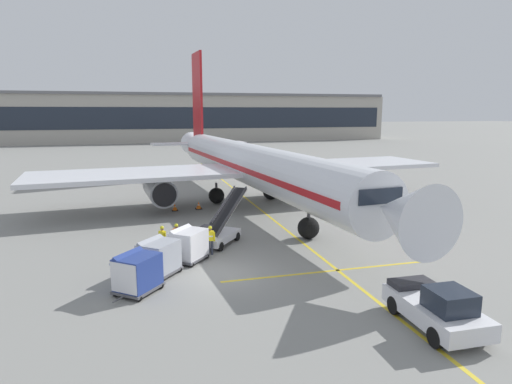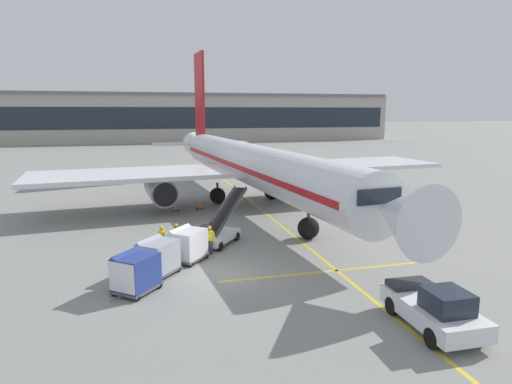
{
  "view_description": "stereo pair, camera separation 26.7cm",
  "coord_description": "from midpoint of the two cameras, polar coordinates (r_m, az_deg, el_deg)",
  "views": [
    {
      "loc": [
        -4.04,
        -21.15,
        8.33
      ],
      "look_at": [
        3.55,
        6.85,
        2.99
      ],
      "focal_mm": 30.82,
      "sensor_mm": 36.0,
      "label": 1
    },
    {
      "loc": [
        -3.78,
        -21.22,
        8.33
      ],
      "look_at": [
        3.55,
        6.85,
        2.99
      ],
      "focal_mm": 30.82,
      "sensor_mm": 36.0,
      "label": 2
    }
  ],
  "objects": [
    {
      "name": "ground_plane",
      "position": [
        23.1,
        -4.47,
        -10.75
      ],
      "size": [
        600.0,
        600.0,
        0.0
      ],
      "primitive_type": "plane",
      "color": "gray"
    },
    {
      "name": "parked_airplane",
      "position": [
        39.83,
        -1.32,
        3.65
      ],
      "size": [
        37.57,
        46.87,
        15.66
      ],
      "color": "silver",
      "rests_on": "ground"
    },
    {
      "name": "belt_loader",
      "position": [
        28.21,
        -4.98,
        -4.89
      ],
      "size": [
        4.17,
        4.88,
        3.24
      ],
      "color": "silver",
      "rests_on": "ground"
    },
    {
      "name": "baggage_cart_lead",
      "position": [
        25.14,
        -9.13,
        -6.67
      ],
      "size": [
        2.51,
        2.61,
        1.91
      ],
      "color": "#515156",
      "rests_on": "ground"
    },
    {
      "name": "baggage_cart_second",
      "position": [
        23.33,
        -12.91,
        -8.16
      ],
      "size": [
        2.51,
        2.61,
        1.91
      ],
      "color": "#515156",
      "rests_on": "ground"
    },
    {
      "name": "baggage_cart_third",
      "position": [
        21.46,
        -15.57,
        -9.95
      ],
      "size": [
        2.51,
        2.61,
        1.91
      ],
      "color": "#515156",
      "rests_on": "ground"
    },
    {
      "name": "pushback_tug",
      "position": [
        18.93,
        22.02,
        -13.74
      ],
      "size": [
        2.2,
        4.44,
        1.83
      ],
      "color": "silver",
      "rests_on": "ground"
    },
    {
      "name": "ground_crew_by_loader",
      "position": [
        26.87,
        -10.54,
        -5.59
      ],
      "size": [
        0.56,
        0.31,
        1.74
      ],
      "color": "black",
      "rests_on": "ground"
    },
    {
      "name": "ground_crew_by_carts",
      "position": [
        26.05,
        -6.25,
        -5.99
      ],
      "size": [
        0.55,
        0.34,
        1.74
      ],
      "color": "#333847",
      "rests_on": "ground"
    },
    {
      "name": "ground_crew_marshaller",
      "position": [
        26.51,
        -12.34,
        -5.88
      ],
      "size": [
        0.43,
        0.46,
        1.74
      ],
      "color": "black",
      "rests_on": "ground"
    },
    {
      "name": "ground_crew_wingwalker",
      "position": [
        25.51,
        -7.48,
        -6.37
      ],
      "size": [
        0.43,
        0.45,
        1.74
      ],
      "color": "#333847",
      "rests_on": "ground"
    },
    {
      "name": "safety_cone_engine_keepout",
      "position": [
        38.01,
        -10.69,
        -1.97
      ],
      "size": [
        0.53,
        0.53,
        0.6
      ],
      "color": "black",
      "rests_on": "ground"
    },
    {
      "name": "safety_cone_wingtip",
      "position": [
        38.36,
        -7.65,
        -1.74
      ],
      "size": [
        0.56,
        0.56,
        0.64
      ],
      "color": "black",
      "rests_on": "ground"
    },
    {
      "name": "apron_guidance_line_lead_in",
      "position": [
        39.65,
        -0.39,
        -1.69
      ],
      "size": [
        0.2,
        110.0,
        0.01
      ],
      "color": "yellow",
      "rests_on": "ground"
    },
    {
      "name": "apron_guidance_line_stop_bar",
      "position": [
        23.97,
        9.49,
        -10.05
      ],
      "size": [
        12.0,
        0.2,
        0.01
      ],
      "color": "yellow",
      "rests_on": "ground"
    },
    {
      "name": "terminal_building",
      "position": [
        129.82,
        -9.05,
        9.52
      ],
      "size": [
        114.65,
        20.11,
        13.24
      ],
      "color": "#A8A399",
      "rests_on": "ground"
    }
  ]
}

